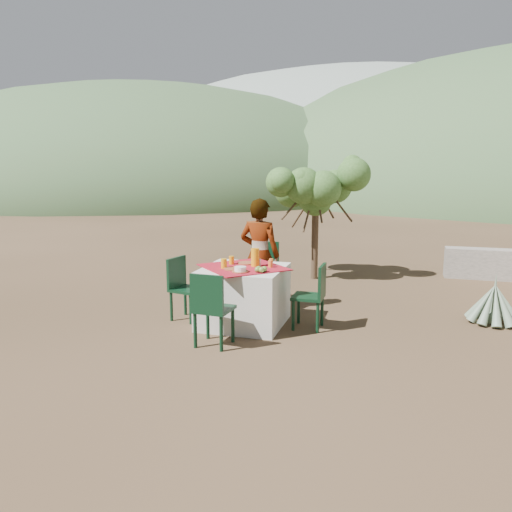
# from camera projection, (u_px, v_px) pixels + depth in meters

# --- Properties ---
(ground) EXTENTS (160.00, 160.00, 0.00)m
(ground) POSITION_uv_depth(u_px,v_px,m) (282.00, 318.00, 6.74)
(ground) COLOR #362718
(ground) RESTS_ON ground
(table) EXTENTS (1.30, 1.30, 0.76)m
(table) POSITION_uv_depth(u_px,v_px,m) (244.00, 296.00, 6.44)
(table) COLOR beige
(table) RESTS_ON ground
(chair_far) EXTENTS (0.44, 0.44, 0.92)m
(chair_far) POSITION_uv_depth(u_px,v_px,m) (263.00, 269.00, 7.44)
(chair_far) COLOR black
(chair_far) RESTS_ON ground
(chair_near) EXTENTS (0.43, 0.43, 0.86)m
(chair_near) POSITION_uv_depth(u_px,v_px,m) (211.00, 306.00, 5.59)
(chair_near) COLOR black
(chair_near) RESTS_ON ground
(chair_left) EXTENTS (0.46, 0.46, 0.83)m
(chair_left) POSITION_uv_depth(u_px,v_px,m) (183.00, 285.00, 6.66)
(chair_left) COLOR black
(chair_left) RESTS_ON ground
(chair_right) EXTENTS (0.39, 0.39, 0.82)m
(chair_right) POSITION_uv_depth(u_px,v_px,m) (314.00, 293.00, 6.25)
(chair_right) COLOR black
(chair_right) RESTS_ON ground
(person) EXTENTS (0.62, 0.44, 1.59)m
(person) POSITION_uv_depth(u_px,v_px,m) (260.00, 255.00, 7.02)
(person) COLOR #8C6651
(person) RESTS_ON ground
(shrub_tree) EXTENTS (1.64, 1.61, 1.92)m
(shrub_tree) POSITION_uv_depth(u_px,v_px,m) (320.00, 195.00, 8.91)
(shrub_tree) COLOR #4C3826
(shrub_tree) RESTS_ON ground
(agave) EXTENTS (0.69, 0.70, 0.74)m
(agave) POSITION_uv_depth(u_px,v_px,m) (494.00, 304.00, 6.52)
(agave) COLOR slate
(agave) RESTS_ON ground
(hill_near_left) EXTENTS (40.00, 40.00, 16.00)m
(hill_near_left) POSITION_uv_depth(u_px,v_px,m) (149.00, 192.00, 40.03)
(hill_near_left) COLOR #34502D
(hill_near_left) RESTS_ON ground
(hill_far_center) EXTENTS (60.00, 60.00, 24.00)m
(hill_far_center) POSITION_uv_depth(u_px,v_px,m) (352.00, 184.00, 56.98)
(hill_far_center) COLOR slate
(hill_far_center) RESTS_ON ground
(plate_far) EXTENTS (0.25, 0.25, 0.01)m
(plate_far) POSITION_uv_depth(u_px,v_px,m) (247.00, 263.00, 6.58)
(plate_far) COLOR brown
(plate_far) RESTS_ON table
(plate_near) EXTENTS (0.24, 0.24, 0.01)m
(plate_near) POSITION_uv_depth(u_px,v_px,m) (233.00, 269.00, 6.21)
(plate_near) COLOR brown
(plate_near) RESTS_ON table
(glass_far) EXTENTS (0.07, 0.07, 0.11)m
(glass_far) POSITION_uv_depth(u_px,v_px,m) (232.00, 260.00, 6.52)
(glass_far) COLOR orange
(glass_far) RESTS_ON table
(glass_near) EXTENTS (0.07, 0.07, 0.12)m
(glass_near) POSITION_uv_depth(u_px,v_px,m) (224.00, 264.00, 6.27)
(glass_near) COLOR orange
(glass_near) RESTS_ON table
(juice_pitcher) EXTENTS (0.10, 0.10, 0.23)m
(juice_pitcher) POSITION_uv_depth(u_px,v_px,m) (255.00, 257.00, 6.38)
(juice_pitcher) COLOR orange
(juice_pitcher) RESTS_ON table
(bowl_plate) EXTENTS (0.21, 0.21, 0.01)m
(bowl_plate) POSITION_uv_depth(u_px,v_px,m) (240.00, 271.00, 6.05)
(bowl_plate) COLOR brown
(bowl_plate) RESTS_ON table
(white_bowl) EXTENTS (0.15, 0.15, 0.05)m
(white_bowl) POSITION_uv_depth(u_px,v_px,m) (240.00, 269.00, 6.05)
(white_bowl) COLOR white
(white_bowl) RESTS_ON bowl_plate
(jar_left) EXTENTS (0.06, 0.06, 0.09)m
(jar_left) POSITION_uv_depth(u_px,v_px,m) (271.00, 264.00, 6.33)
(jar_left) COLOR orange
(jar_left) RESTS_ON table
(jar_right) EXTENTS (0.05, 0.05, 0.08)m
(jar_right) POSITION_uv_depth(u_px,v_px,m) (271.00, 262.00, 6.46)
(jar_right) COLOR orange
(jar_right) RESTS_ON table
(napkin_holder) EXTENTS (0.07, 0.04, 0.09)m
(napkin_holder) POSITION_uv_depth(u_px,v_px,m) (258.00, 262.00, 6.43)
(napkin_holder) COLOR white
(napkin_holder) RESTS_ON table
(fruit_cluster) EXTENTS (0.14, 0.13, 0.07)m
(fruit_cluster) POSITION_uv_depth(u_px,v_px,m) (260.00, 269.00, 6.04)
(fruit_cluster) COLOR olive
(fruit_cluster) RESTS_ON table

